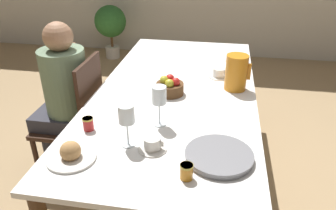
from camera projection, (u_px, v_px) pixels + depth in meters
ground_plane at (175, 177)px, 2.50m from camera, size 20.00×20.00×0.00m
dining_table at (176, 100)px, 2.19m from camera, size 1.02×2.14×0.75m
chair_person_side at (78, 119)px, 2.32m from camera, size 0.42×0.42×0.94m
person_seated at (62, 91)px, 2.25m from camera, size 0.39×0.41×1.17m
red_pitcher at (236, 72)px, 2.10m from camera, size 0.17×0.14×0.23m
wine_glass_water at (126, 116)px, 1.52m from camera, size 0.08×0.08×0.22m
wine_glass_juice at (159, 97)px, 1.69m from camera, size 0.08×0.08×0.22m
teacup_near_person at (152, 145)px, 1.55m from camera, size 0.14×0.14×0.07m
teacup_across at (219, 74)px, 2.32m from camera, size 0.14×0.14×0.07m
serving_tray at (219, 156)px, 1.49m from camera, size 0.31×0.31×0.03m
bread_plate at (71, 154)px, 1.48m from camera, size 0.23×0.23×0.09m
jam_jar_amber at (187, 171)px, 1.36m from camera, size 0.06×0.06×0.07m
jam_jar_red at (88, 123)px, 1.70m from camera, size 0.06×0.06×0.07m
fruit_bowl at (170, 87)px, 2.07m from camera, size 0.17×0.17×0.12m
potted_plant at (110, 24)px, 4.65m from camera, size 0.45×0.45×0.76m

